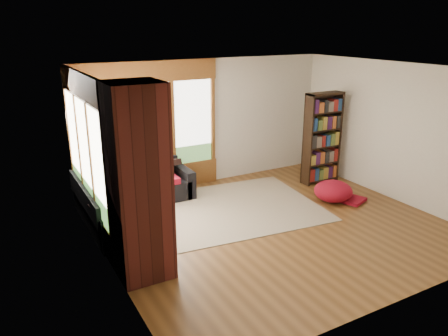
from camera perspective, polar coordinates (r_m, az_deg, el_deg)
name	(u,v)px	position (r m, az deg, el deg)	size (l,w,h in m)	color
floor	(273,225)	(7.50, 6.43, -7.46)	(5.50, 5.50, 0.00)	#573718
ceiling	(279,69)	(6.80, 7.22, 12.70)	(5.50, 5.50, 0.00)	white
wall_back	(206,123)	(9.12, -2.40, 5.95)	(5.50, 0.04, 2.60)	silver
wall_front	(406,206)	(5.34, 22.63, -4.56)	(5.50, 0.04, 2.60)	silver
wall_left	(104,180)	(5.93, -15.36, -1.53)	(0.04, 5.00, 2.60)	silver
wall_right	(395,132)	(8.89, 21.42, 4.37)	(0.04, 5.00, 2.60)	silver
windows_back	(151,127)	(8.62, -9.48, 5.33)	(2.82, 0.10, 1.90)	brown
windows_left	(86,154)	(7.05, -17.58, 1.81)	(0.10, 2.62, 1.90)	brown
roller_blind	(74,118)	(7.75, -18.95, 6.18)	(0.03, 0.72, 0.90)	#7B8858
brick_chimney	(139,184)	(5.70, -11.08, -2.02)	(0.70, 0.70, 2.60)	#471914
sectional_sofa	(129,197)	(8.01, -12.27, -3.72)	(2.20, 2.20, 0.80)	black
area_rug	(229,209)	(8.09, 0.61, -5.32)	(3.24, 2.48, 0.01)	beige
bookshelf	(322,138)	(9.42, 12.70, 3.81)	(0.82, 0.27, 1.92)	black
pouf	(333,191)	(8.64, 14.08, -2.88)	(0.73, 0.73, 0.39)	maroon
dog_tan	(144,169)	(7.99, -10.35, -0.08)	(0.93, 0.77, 0.46)	olive
dog_brindle	(111,187)	(7.33, -14.56, -2.37)	(0.68, 0.81, 0.40)	black
throw_pillows	(127,168)	(7.98, -12.56, -0.04)	(1.98, 1.68, 0.45)	black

